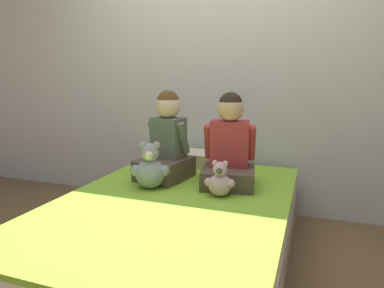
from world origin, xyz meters
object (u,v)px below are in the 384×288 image
bed (175,231)px  pillow_at_headboard (213,160)px  teddy_bear_held_by_right_child (220,181)px  child_on_left (167,143)px  teddy_bear_held_by_left_child (150,169)px  child_on_right (229,148)px

bed → pillow_at_headboard: 0.86m
teddy_bear_held_by_right_child → bed: bearing=-158.8°
bed → child_on_left: child_on_left is taller
teddy_bear_held_by_right_child → pillow_at_headboard: size_ratio=0.44×
pillow_at_headboard → bed: bearing=-90.0°
child_on_left → teddy_bear_held_by_left_child: child_on_left is taller
bed → teddy_bear_held_by_left_child: 0.44m
child_on_left → pillow_at_headboard: child_on_left is taller
bed → child_on_right: child_on_right is taller
child_on_right → pillow_at_headboard: child_on_right is taller
teddy_bear_held_by_right_child → pillow_at_headboard: (-0.25, 0.68, -0.04)m
child_on_right → pillow_at_headboard: bearing=110.0°
bed → teddy_bear_held_by_right_child: size_ratio=8.67×
bed → teddy_bear_held_by_right_child: (0.25, 0.14, 0.31)m
bed → child_on_right: bearing=58.8°
bed → child_on_left: (-0.22, 0.39, 0.47)m
bed → teddy_bear_held_by_left_child: teddy_bear_held_by_left_child is taller
child_on_left → teddy_bear_held_by_left_child: size_ratio=2.02×
child_on_left → teddy_bear_held_by_left_child: (-0.00, -0.26, -0.13)m
bed → pillow_at_headboard: size_ratio=3.79×
bed → teddy_bear_held_by_right_child: bearing=29.6°
child_on_right → bed: bearing=-130.9°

